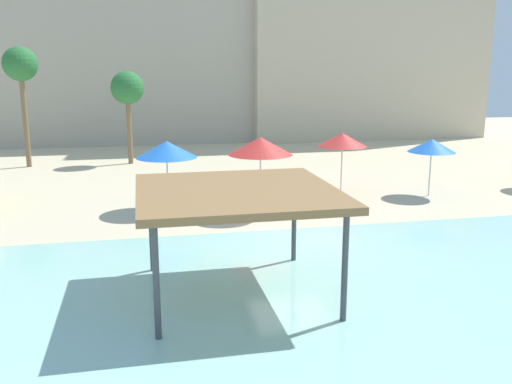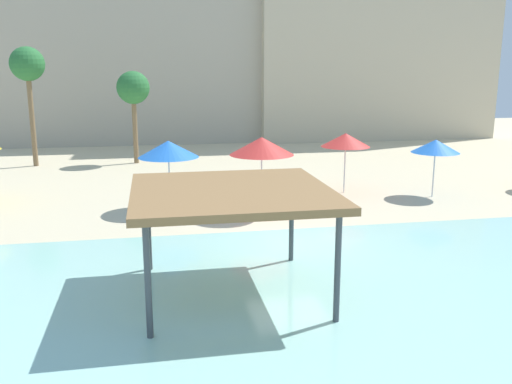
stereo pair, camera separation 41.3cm
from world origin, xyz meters
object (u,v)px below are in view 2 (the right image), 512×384
Objects in this scene: shade_pavilion at (231,195)px; palm_tree_0 at (133,89)px; beach_umbrella_blue_1 at (436,146)px; beach_umbrella_red_2 at (262,146)px; palm_tree_1 at (27,67)px; lounge_chair_2 at (300,188)px; beach_umbrella_red_5 at (346,140)px; lounge_chair_1 at (221,190)px; beach_umbrella_blue_0 at (168,149)px.

palm_tree_0 is at bearing 97.82° from shade_pavilion.
beach_umbrella_red_2 is at bearing -170.09° from beach_umbrella_blue_1.
palm_tree_1 is at bearing 148.46° from beach_umbrella_blue_1.
shade_pavilion is at bearing -13.80° from lounge_chair_2.
shade_pavilion is 1.60× the size of beach_umbrella_red_2.
beach_umbrella_red_5 is at bearing 33.34° from beach_umbrella_red_2.
beach_umbrella_red_5 is 13.82m from palm_tree_0.
palm_tree_0 is at bearing -132.33° from lounge_chair_1.
lounge_chair_1 is at bearing -83.02° from lounge_chair_2.
beach_umbrella_blue_1 is 6.12m from lounge_chair_2.
lounge_chair_1 is at bearing 36.43° from beach_umbrella_blue_0.
beach_umbrella_red_5 reaches higher than beach_umbrella_blue_1.
beach_umbrella_blue_0 reaches higher than beach_umbrella_red_5.
beach_umbrella_red_2 is (2.25, 7.58, 0.08)m from shade_pavilion.
beach_umbrella_blue_0 reaches higher than lounge_chair_2.
shade_pavilion is 1.76× the size of beach_umbrella_red_5.
beach_umbrella_blue_0 is 11.85m from palm_tree_0.
palm_tree_1 reaches higher than beach_umbrella_blue_1.
lounge_chair_2 is at bearing -54.14° from palm_tree_0.
beach_umbrella_blue_0 is 11.41m from beach_umbrella_blue_1.
palm_tree_0 is at bearing -0.50° from palm_tree_1.
palm_tree_0 is at bearing 111.54° from beach_umbrella_red_2.
shade_pavilion is at bearing -138.62° from beach_umbrella_blue_1.
beach_umbrella_red_2 is 17.00m from palm_tree_1.
beach_umbrella_blue_1 is at bearing 107.45° from lounge_chair_1.
palm_tree_1 reaches higher than palm_tree_0.
beach_umbrella_red_5 reaches higher than lounge_chair_2.
palm_tree_1 reaches higher than lounge_chair_1.
beach_umbrella_red_2 is 1.10× the size of beach_umbrella_red_5.
beach_umbrella_red_2 is at bearing -19.13° from beach_umbrella_blue_0.
beach_umbrella_red_5 is 0.50× the size of palm_tree_0.
lounge_chair_1 is 11.36m from palm_tree_0.
beach_umbrella_blue_1 is at bearing 0.90° from beach_umbrella_blue_0.
beach_umbrella_blue_0 is 6.28m from lounge_chair_2.
lounge_chair_1 is 0.37× the size of palm_tree_0.
beach_umbrella_blue_1 is at bearing 86.98° from lounge_chair_2.
palm_tree_1 is (-5.69, 0.05, 1.26)m from palm_tree_0.
shade_pavilion is 11.43m from lounge_chair_2.
palm_tree_0 is (-7.31, 10.11, 3.98)m from lounge_chair_2.
palm_tree_0 reaches higher than beach_umbrella_red_2.
beach_umbrella_blue_0 is at bearing -167.93° from beach_umbrella_red_5.
beach_umbrella_red_2 is 1.51× the size of lounge_chair_1.
palm_tree_1 is at bearing 112.56° from shade_pavilion.
lounge_chair_1 and lounge_chair_2 have the same top height.
beach_umbrella_blue_1 reaches higher than lounge_chair_2.
beach_umbrella_red_5 is (6.64, 10.47, -0.16)m from shade_pavilion.
beach_umbrella_blue_1 is at bearing -31.54° from palm_tree_1.
palm_tree_1 is at bearing -118.12° from lounge_chair_2.
beach_umbrella_blue_1 reaches higher than lounge_chair_1.
lounge_chair_2 is (2.26, 2.69, -2.30)m from beach_umbrella_red_2.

